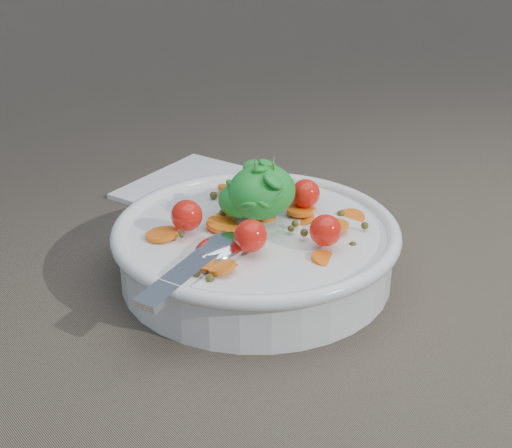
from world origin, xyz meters
TOP-DOWN VIEW (x-y plane):
  - ground at (0.00, 0.00)m, footprint 6.00×6.00m
  - bowl at (-0.01, -0.01)m, footprint 0.27×0.25m
  - napkin at (0.06, 0.18)m, footprint 0.19×0.17m

SIDE VIEW (x-z plane):
  - ground at x=0.00m, z-range 0.00..0.00m
  - napkin at x=0.06m, z-range 0.00..0.01m
  - bowl at x=-0.01m, z-range -0.02..0.08m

